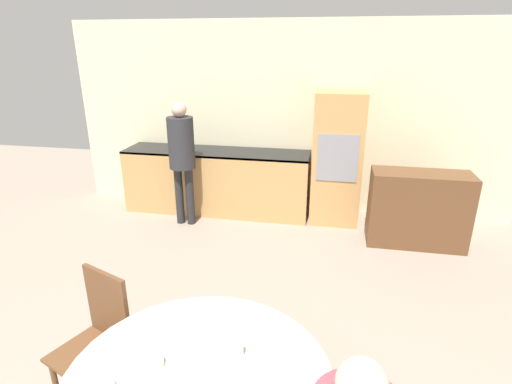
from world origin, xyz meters
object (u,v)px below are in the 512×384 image
Objects in this scene: sideboard at (418,209)px; cup at (237,349)px; chair_far_left at (99,334)px; bowl_near at (150,363)px; oven_unit at (337,159)px; person_standing at (182,151)px.

sideboard is 3.38m from cup.
chair_far_left is 6.54× the size of bowl_near.
oven_unit is 12.09× the size of bowl_near.
cup is 0.67× the size of bowl_near.
person_standing is (-0.47, 2.81, 0.49)m from chair_far_left.
bowl_near is at bearing -14.00° from chair_far_left.
oven_unit is 3.65m from chair_far_left.
person_standing is 11.35× the size of bowl_near.
oven_unit is at bearing 82.08° from cup.
chair_far_left is (-1.48, -3.32, -0.34)m from oven_unit.
sideboard is at bearing 64.11° from cup.
cup is (1.46, -3.06, -0.21)m from person_standing.
cup is (-0.50, -3.58, -0.07)m from oven_unit.
chair_far_left is 2.89m from person_standing.
sideboard is at bearing 70.21° from chair_far_left.
chair_far_left is 9.82× the size of cup.
cup is at bearing -115.89° from sideboard.
bowl_near is (-1.89, -3.17, 0.32)m from sideboard.
person_standing is 3.38m from bowl_near.
sideboard reaches higher than bowl_near.
cup reaches higher than bowl_near.
chair_far_left is at bearing -114.03° from oven_unit.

